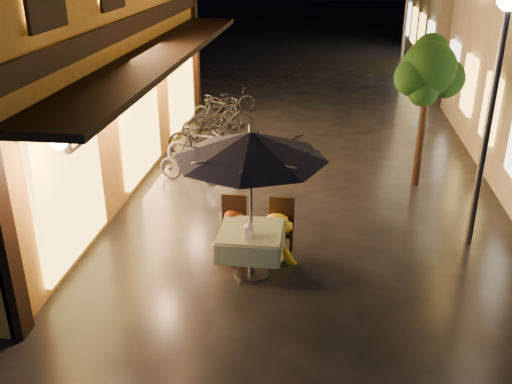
# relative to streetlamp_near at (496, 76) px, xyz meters

# --- Properties ---
(ground) EXTENTS (90.00, 90.00, 0.00)m
(ground) POSITION_rel_streetlamp_near_xyz_m (-3.00, -2.00, -2.92)
(ground) COLOR black
(ground) RESTS_ON ground
(west_building) EXTENTS (5.90, 11.40, 7.40)m
(west_building) POSITION_rel_streetlamp_near_xyz_m (-8.72, 2.00, 0.79)
(west_building) COLOR #CC7832
(west_building) RESTS_ON ground
(street_tree) EXTENTS (1.43, 1.20, 3.15)m
(street_tree) POSITION_rel_streetlamp_near_xyz_m (-0.59, 2.51, -0.50)
(street_tree) COLOR black
(street_tree) RESTS_ON ground
(streetlamp_near) EXTENTS (0.36, 0.36, 4.23)m
(streetlamp_near) POSITION_rel_streetlamp_near_xyz_m (0.00, 0.00, 0.00)
(streetlamp_near) COLOR #59595E
(streetlamp_near) RESTS_ON ground
(streetlamp_far) EXTENTS (0.36, 0.36, 4.23)m
(streetlamp_far) POSITION_rel_streetlamp_near_xyz_m (0.00, 12.00, 0.00)
(streetlamp_far) COLOR #59595E
(streetlamp_far) RESTS_ON ground
(cafe_table) EXTENTS (0.99, 0.99, 0.78)m
(cafe_table) POSITION_rel_streetlamp_near_xyz_m (-3.62, -1.49, -2.33)
(cafe_table) COLOR #59595E
(cafe_table) RESTS_ON ground
(patio_umbrella) EXTENTS (2.27, 2.27, 2.46)m
(patio_umbrella) POSITION_rel_streetlamp_near_xyz_m (-3.62, -1.49, -0.77)
(patio_umbrella) COLOR #59595E
(patio_umbrella) RESTS_ON ground
(cafe_chair_left) EXTENTS (0.42, 0.42, 0.97)m
(cafe_chair_left) POSITION_rel_streetlamp_near_xyz_m (-4.02, -0.75, -2.38)
(cafe_chair_left) COLOR black
(cafe_chair_left) RESTS_ON ground
(cafe_chair_right) EXTENTS (0.42, 0.42, 0.97)m
(cafe_chair_right) POSITION_rel_streetlamp_near_xyz_m (-3.22, -0.75, -2.38)
(cafe_chair_right) COLOR black
(cafe_chair_right) RESTS_ON ground
(table_lantern) EXTENTS (0.16, 0.16, 0.25)m
(table_lantern) POSITION_rel_streetlamp_near_xyz_m (-3.62, -1.73, -2.00)
(table_lantern) COLOR white
(table_lantern) RESTS_ON cafe_table
(person_orange) EXTENTS (0.88, 0.74, 1.59)m
(person_orange) POSITION_rel_streetlamp_near_xyz_m (-4.03, -0.95, -2.12)
(person_orange) COLOR #CD5420
(person_orange) RESTS_ON ground
(person_yellow) EXTENTS (1.12, 0.86, 1.54)m
(person_yellow) POSITION_rel_streetlamp_near_xyz_m (-3.28, -0.95, -2.15)
(person_yellow) COLOR #EEB302
(person_yellow) RESTS_ON ground
(bicycle_0) EXTENTS (1.60, 0.89, 0.80)m
(bicycle_0) POSITION_rel_streetlamp_near_xyz_m (-5.41, 2.03, -2.52)
(bicycle_0) COLOR black
(bicycle_0) RESTS_ON ground
(bicycle_1) EXTENTS (1.79, 0.87, 1.04)m
(bicycle_1) POSITION_rel_streetlamp_near_xyz_m (-5.34, 2.73, -2.40)
(bicycle_1) COLOR black
(bicycle_1) RESTS_ON ground
(bicycle_2) EXTENTS (1.81, 1.03, 0.90)m
(bicycle_2) POSITION_rel_streetlamp_near_xyz_m (-5.54, 3.89, -2.47)
(bicycle_2) COLOR black
(bicycle_2) RESTS_ON ground
(bicycle_3) EXTENTS (1.91, 1.26, 1.12)m
(bicycle_3) POSITION_rel_streetlamp_near_xyz_m (-5.30, 4.96, -2.36)
(bicycle_3) COLOR black
(bicycle_3) RESTS_ON ground
(bicycle_4) EXTENTS (1.60, 0.63, 0.83)m
(bicycle_4) POSITION_rel_streetlamp_near_xyz_m (-5.54, 4.89, -2.50)
(bicycle_4) COLOR black
(bicycle_4) RESTS_ON ground
(bicycle_5) EXTENTS (1.58, 1.00, 0.92)m
(bicycle_5) POSITION_rel_streetlamp_near_xyz_m (-5.62, 5.94, -2.46)
(bicycle_5) COLOR black
(bicycle_5) RESTS_ON ground
(bicycle_6) EXTENTS (1.62, 1.00, 0.81)m
(bicycle_6) POSITION_rel_streetlamp_near_xyz_m (-5.49, 7.54, -2.51)
(bicycle_6) COLOR black
(bicycle_6) RESTS_ON ground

